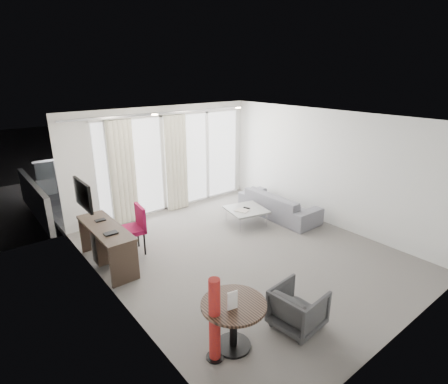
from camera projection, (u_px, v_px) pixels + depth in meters
floor at (243, 253)px, 6.86m from camera, size 5.00×6.00×0.00m
ceiling at (246, 119)px, 6.01m from camera, size 5.00×6.00×0.00m
wall_left at (113, 225)px, 4.97m from camera, size 0.00×6.00×2.60m
wall_right at (327, 168)px, 7.90m from camera, size 0.00×6.00×2.60m
wall_front at (409, 253)px, 4.22m from camera, size 5.00×0.00×2.60m
window_panel at (175, 162)px, 8.85m from camera, size 4.00×0.02×2.38m
window_frame at (175, 162)px, 8.84m from camera, size 4.10×0.06×2.44m
curtain_left at (123, 173)px, 7.88m from camera, size 0.60×0.20×2.38m
curtain_right at (177, 163)px, 8.70m from camera, size 0.60×0.20×2.38m
curtain_track at (165, 113)px, 8.14m from camera, size 4.80×0.04×0.04m
downlight_a at (155, 115)px, 6.67m from camera, size 0.12×0.12×0.02m
downlight_b at (238, 108)px, 7.90m from camera, size 0.12×0.12×0.02m
desk at (107, 246)px, 6.32m from camera, size 0.51×1.63×0.76m
tv at (83, 195)px, 6.05m from camera, size 0.05×0.80×0.50m
desk_chair at (130, 231)px, 6.70m from camera, size 0.58×0.55×0.95m
round_table at (233, 325)px, 4.42m from camera, size 1.04×1.04×0.66m
menu_card at (232, 305)px, 4.19m from camera, size 0.13×0.05×0.24m
red_lamp at (215, 320)px, 4.16m from camera, size 0.30×0.30×1.13m
tub_armchair at (298, 308)px, 4.80m from camera, size 0.71×0.69×0.59m
coffee_table at (246, 216)px, 8.10m from camera, size 0.99×0.99×0.37m
remote at (247, 209)px, 8.08m from camera, size 0.09×0.16×0.02m
magazine at (242, 211)px, 7.93m from camera, size 0.29×0.32×0.01m
sofa at (279, 204)px, 8.51m from camera, size 0.82×2.09×0.61m
terrace_slab at (151, 193)px, 10.39m from camera, size 5.60×3.00×0.12m
rattan_chair_a at (182, 175)px, 10.61m from camera, size 0.67×0.67×0.80m
rattan_chair_b at (196, 169)px, 11.30m from camera, size 0.70×0.70×0.78m
rattan_table at (192, 175)px, 10.99m from camera, size 0.70×0.70×0.53m
balustrade at (128, 165)px, 11.27m from camera, size 5.50×0.06×1.05m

